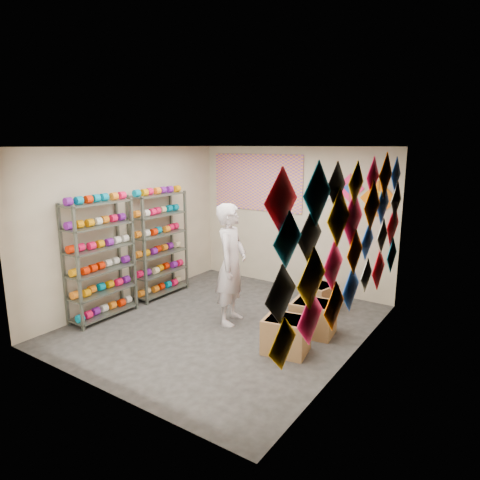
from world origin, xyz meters
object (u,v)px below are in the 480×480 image
Objects in this scene: shelf_rack_front at (100,260)px; shelf_rack_back at (159,245)px; shopkeeper at (231,264)px; carton_c at (319,297)px; carton_b at (313,318)px; carton_a at (286,335)px.

shelf_rack_front and shelf_rack_back have the same top height.
shopkeeper reaches higher than carton_c.
carton_b is 1.18× the size of carton_c.
carton_b is at bearing 75.37° from carton_a.
shelf_rack_back is at bearing 172.89° from carton_b.
shopkeeper is (1.82, 1.00, -0.01)m from shelf_rack_front.
shelf_rack_back reaches higher than carton_a.
shopkeeper reaches higher than carton_b.
carton_b is (3.06, 1.32, -0.70)m from shelf_rack_front.
carton_b is (0.06, 0.73, 0.01)m from carton_a.
shopkeeper is at bearing -114.98° from carton_c.
shelf_rack_front is 1.01× the size of shopkeeper.
carton_c is (2.75, 0.94, -0.73)m from shelf_rack_back.
carton_c is at bearing -52.22° from shopkeeper.
shopkeeper is 3.27× the size of carton_a.
carton_a is (3.00, -0.71, -0.71)m from shelf_rack_back.
shelf_rack_front is 3.41m from carton_b.
shopkeeper is at bearing -9.34° from shelf_rack_back.
carton_b is at bearing 0.34° from shelf_rack_back.
shopkeeper is 1.44m from carton_a.
carton_a is 0.96× the size of carton_b.
carton_b is (1.24, 0.32, -0.69)m from shopkeeper.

